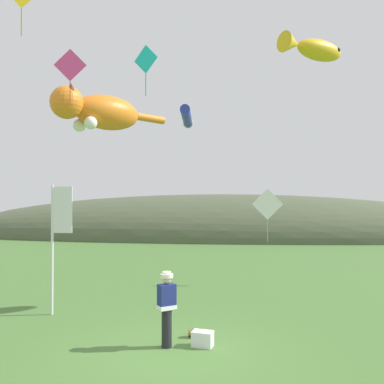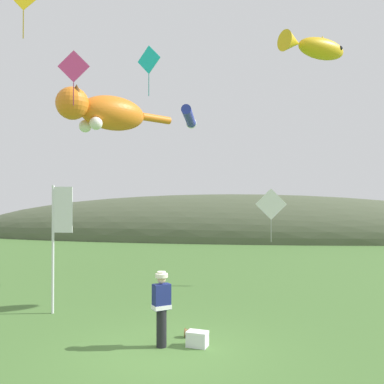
{
  "view_description": "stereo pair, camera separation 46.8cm",
  "coord_description": "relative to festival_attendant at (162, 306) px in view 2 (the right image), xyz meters",
  "views": [
    {
      "loc": [
        1.41,
        -9.68,
        3.49
      ],
      "look_at": [
        0.0,
        4.0,
        3.71
      ],
      "focal_mm": 40.0,
      "sensor_mm": 36.0,
      "label": 1
    },
    {
      "loc": [
        1.88,
        -9.62,
        3.49
      ],
      "look_at": [
        0.0,
        4.0,
        3.71
      ],
      "focal_mm": 40.0,
      "sensor_mm": 36.0,
      "label": 2
    }
  ],
  "objects": [
    {
      "name": "ground_plane",
      "position": [
        0.22,
        -0.3,
        -0.95
      ],
      "size": [
        120.0,
        120.0,
        0.0
      ],
      "primitive_type": "plane",
      "color": "#477033"
    },
    {
      "name": "distant_hill_ridge",
      "position": [
        0.22,
        29.16,
        -0.95
      ],
      "size": [
        51.6,
        12.81,
        7.83
      ],
      "color": "#4C563D",
      "rests_on": "ground"
    },
    {
      "name": "festival_attendant",
      "position": [
        0.0,
        0.0,
        0.0
      ],
      "size": [
        0.49,
        0.46,
        1.77
      ],
      "color": "black",
      "rests_on": "ground"
    },
    {
      "name": "kite_spool",
      "position": [
        0.5,
        0.78,
        -0.84
      ],
      "size": [
        0.12,
        0.23,
        0.23
      ],
      "color": "olive",
      "rests_on": "ground"
    },
    {
      "name": "picnic_cooler",
      "position": [
        0.84,
        0.14,
        -0.77
      ],
      "size": [
        0.55,
        0.42,
        0.36
      ],
      "color": "white",
      "rests_on": "ground"
    },
    {
      "name": "festival_banner_pole",
      "position": [
        -3.74,
        2.45,
        1.61
      ],
      "size": [
        0.66,
        0.08,
        3.91
      ],
      "color": "silver",
      "rests_on": "ground"
    },
    {
      "name": "kite_giant_cat",
      "position": [
        -5.08,
        10.39,
        6.84
      ],
      "size": [
        4.67,
        5.45,
        2.02
      ],
      "color": "orange"
    },
    {
      "name": "kite_fish_windsock",
      "position": [
        4.21,
        4.52,
        7.55
      ],
      "size": [
        2.48,
        2.11,
        0.79
      ],
      "color": "gold"
    },
    {
      "name": "kite_tube_streamer",
      "position": [
        -0.26,
        6.29,
        5.69
      ],
      "size": [
        0.6,
        2.86,
        0.44
      ],
      "color": "#2633A5"
    },
    {
      "name": "kite_diamond_white",
      "position": [
        2.91,
        7.74,
        2.3
      ],
      "size": [
        1.28,
        0.08,
        2.18
      ],
      "color": "white"
    },
    {
      "name": "kite_diamond_pink",
      "position": [
        -4.71,
        5.79,
        7.67
      ],
      "size": [
        1.24,
        0.2,
        2.16
      ],
      "color": "#E53F8C"
    },
    {
      "name": "kite_diamond_teal",
      "position": [
        -1.99,
        6.91,
        8.17
      ],
      "size": [
        1.07,
        0.5,
        2.07
      ],
      "color": "#19BFBF"
    }
  ]
}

